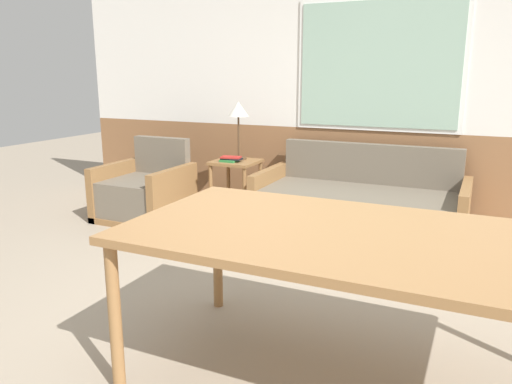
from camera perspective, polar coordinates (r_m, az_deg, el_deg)
The scene contains 8 objects.
ground_plane at distance 3.00m, azimuth 3.13°, elevation -16.01°, with size 16.00×16.00×0.00m, color gray.
wall_back at distance 5.15m, azimuth 14.46°, elevation 11.79°, with size 7.20×0.09×2.70m.
couch at distance 4.79m, azimuth 11.70°, elevation -1.72°, with size 1.90×0.88×0.80m.
armchair at distance 5.28m, azimuth -12.56°, elevation -0.26°, with size 0.81×0.79×0.81m.
side_table at distance 5.17m, azimuth -2.31°, elevation 2.22°, with size 0.44×0.44×0.59m.
table_lamp at distance 5.16m, azimuth -2.03°, elevation 8.98°, with size 0.21×0.21×0.59m.
book_stack at distance 5.09m, azimuth -2.94°, elevation 3.78°, with size 0.22×0.16×0.05m.
dining_table at distance 2.31m, azimuth 10.54°, elevation -5.94°, with size 2.04×1.09×0.78m.
Camera 1 is at (0.95, -2.43, 1.47)m, focal length 35.00 mm.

